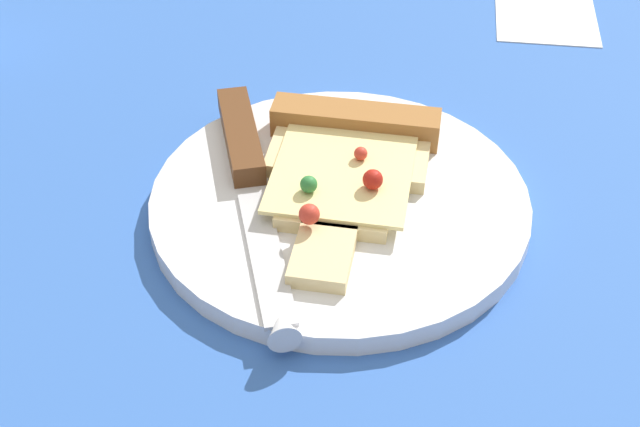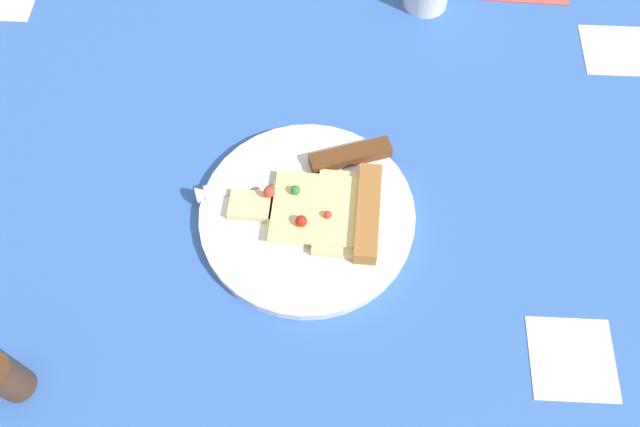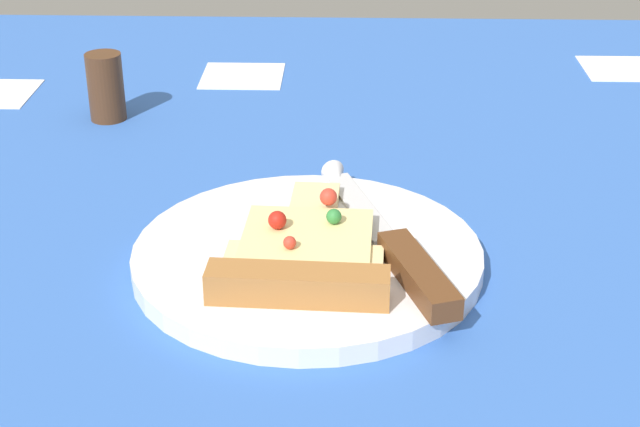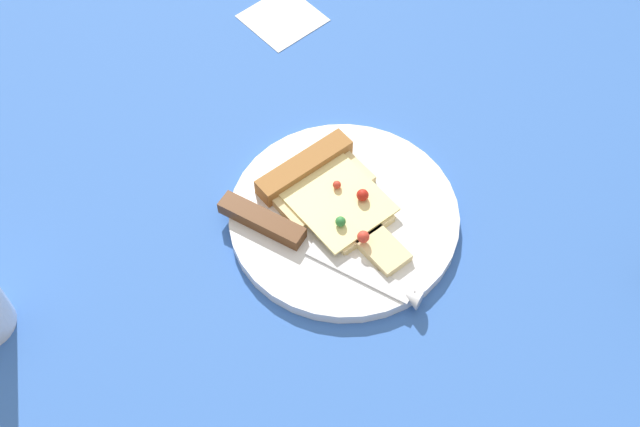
% 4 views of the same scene
% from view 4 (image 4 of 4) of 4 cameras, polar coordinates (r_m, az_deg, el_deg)
% --- Properties ---
extents(ground_plane, '(1.32, 1.32, 0.03)m').
position_cam_4_polar(ground_plane, '(0.90, -1.12, -3.46)').
color(ground_plane, '#3360B7').
rests_on(ground_plane, ground).
extents(plate, '(0.25, 0.25, 0.01)m').
position_cam_4_polar(plate, '(0.90, 1.67, -0.24)').
color(plate, silver).
rests_on(plate, ground_plane).
extents(pizza_slice, '(0.12, 0.18, 0.03)m').
position_cam_4_polar(pizza_slice, '(0.90, 0.67, 1.35)').
color(pizza_slice, beige).
rests_on(pizza_slice, plate).
extents(knife, '(0.10, 0.23, 0.02)m').
position_cam_4_polar(knife, '(0.87, -1.51, -1.79)').
color(knife, silver).
rests_on(knife, plate).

